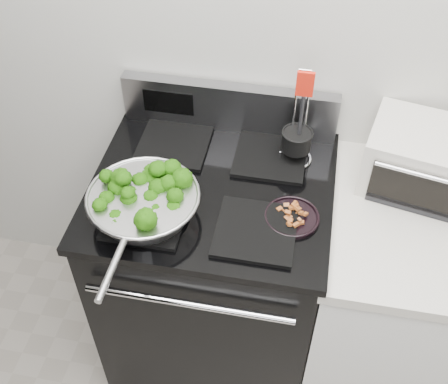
% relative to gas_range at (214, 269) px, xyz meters
% --- Properties ---
extents(back_wall, '(4.00, 0.02, 2.70)m').
position_rel_gas_range_xyz_m(back_wall, '(0.30, 0.34, 0.86)').
color(back_wall, beige).
rests_on(back_wall, ground).
extents(gas_range, '(0.79, 0.69, 1.13)m').
position_rel_gas_range_xyz_m(gas_range, '(0.00, 0.00, 0.00)').
color(gas_range, black).
rests_on(gas_range, floor).
extents(counter, '(0.62, 0.68, 0.92)m').
position_rel_gas_range_xyz_m(counter, '(0.68, -0.00, -0.03)').
color(counter, white).
rests_on(counter, floor).
extents(skillet, '(0.35, 0.55, 0.07)m').
position_rel_gas_range_xyz_m(skillet, '(-0.18, -0.17, 0.52)').
color(skillet, silver).
rests_on(skillet, gas_range).
extents(broccoli_pile, '(0.27, 0.27, 0.09)m').
position_rel_gas_range_xyz_m(broccoli_pile, '(-0.18, -0.17, 0.54)').
color(broccoli_pile, '#0F3304').
rests_on(broccoli_pile, skillet).
extents(bacon_plate, '(0.17, 0.17, 0.04)m').
position_rel_gas_range_xyz_m(bacon_plate, '(0.27, -0.10, 0.48)').
color(bacon_plate, black).
rests_on(bacon_plate, gas_range).
extents(utensil_holder, '(0.12, 0.12, 0.36)m').
position_rel_gas_range_xyz_m(utensil_holder, '(0.25, 0.17, 0.53)').
color(utensil_holder, silver).
rests_on(utensil_holder, gas_range).
extents(toaster_oven, '(0.41, 0.35, 0.21)m').
position_rel_gas_range_xyz_m(toaster_oven, '(0.67, 0.16, 0.54)').
color(toaster_oven, silver).
rests_on(toaster_oven, counter).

